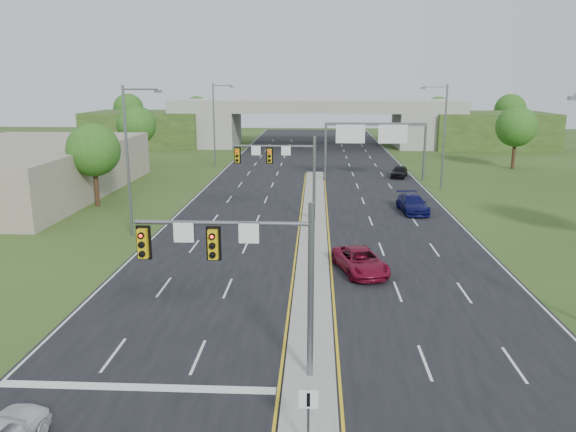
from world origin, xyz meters
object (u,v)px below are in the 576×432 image
Objects in this scene: overpass at (316,126)px; car_far_a at (361,261)px; car_far_b at (413,204)px; signal_mast_near at (250,263)px; car_far_c at (399,172)px; sign_gantry at (374,135)px; signal_mast_far at (286,165)px; keep_right_sign at (308,410)px.

overpass reaches higher than car_far_a.
overpass is at bearing 95.15° from car_far_b.
signal_mast_near is 0.09× the size of overpass.
car_far_b is (10.91, 28.92, -3.95)m from signal_mast_near.
signal_mast_near is 1.72× the size of car_far_c.
overpass is at bearing 100.79° from sign_gantry.
signal_mast_far is at bearing -164.67° from car_far_b.
overpass reaches higher than car_far_b.
signal_mast_far is 1.35× the size of car_far_b.
signal_mast_near is 0.60× the size of sign_gantry.
keep_right_sign is (2.26, -4.45, -3.21)m from signal_mast_near.
signal_mast_near is at bearing -115.11° from car_far_b.
sign_gantry is at bearing 68.42° from car_far_a.
keep_right_sign is at bearing -108.96° from car_far_b.
signal_mast_near is 5.94m from keep_right_sign.
overpass is 15.39× the size of car_far_b.
car_far_b is at bearing 55.61° from car_far_a.
signal_mast_near is 25.00m from signal_mast_far.
car_far_c is (7.22, 34.80, -0.02)m from car_far_a.
sign_gantry is at bearing -127.52° from car_far_c.
signal_mast_far is 13.95m from car_far_a.
overpass is (-6.68, 35.08, -1.69)m from sign_gantry.
signal_mast_far is at bearing -92.35° from overpass.
sign_gantry reaches higher than car_far_a.
car_far_a is 35.54m from car_far_c.
signal_mast_near and signal_mast_far have the same top height.
car_far_b is 1.27× the size of car_far_c.
car_far_b is at bearing -83.04° from sign_gantry.
sign_gantry is at bearing 92.51° from car_far_b.
signal_mast_far reaches higher than car_far_b.
signal_mast_near reaches higher than car_far_c.
keep_right_sign is 0.03× the size of overpass.
overpass is at bearing 87.65° from signal_mast_far.
car_far_c is (3.42, 2.47, -4.52)m from sign_gantry.
signal_mast_far reaches higher than sign_gantry.
overpass is (2.26, 55.07, -1.17)m from signal_mast_far.
overpass is 34.25m from car_far_c.
signal_mast_far reaches higher than keep_right_sign.
keep_right_sign reaches higher than car_far_c.
signal_mast_far is at bearing -114.11° from sign_gantry.
car_far_b is at bearing 19.77° from signal_mast_far.
signal_mast_near is 45.88m from sign_gantry.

